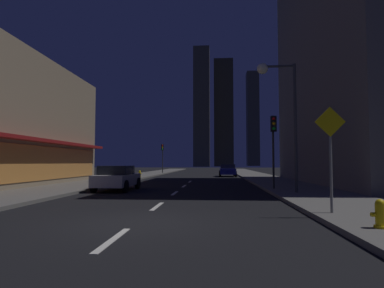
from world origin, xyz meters
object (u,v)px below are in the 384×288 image
fire_hydrant_far_left (140,174)px  pedestrian_crossing_sign (331,150)px  traffic_light_far_left (162,152)px  traffic_light_near_right (273,135)px  car_parked_near (117,178)px  street_lamp_right (278,95)px  car_parked_far (228,170)px  fire_hydrant_yellow_near (380,215)px

fire_hydrant_far_left → pedestrian_crossing_sign: (11.50, -24.14, 1.56)m
traffic_light_far_left → traffic_light_near_right: bearing=-68.4°
fire_hydrant_far_left → traffic_light_near_right: traffic_light_near_right is taller
car_parked_near → traffic_light_near_right: bearing=0.1°
car_parked_near → street_lamp_right: size_ratio=0.64×
car_parked_near → pedestrian_crossing_sign: bearing=-43.7°
traffic_light_far_left → pedestrian_crossing_sign: 38.19m
street_lamp_right → pedestrian_crossing_sign: 7.27m
car_parked_far → pedestrian_crossing_sign: (2.00, -28.26, 1.28)m
car_parked_far → street_lamp_right: size_ratio=0.64×
car_parked_far → traffic_light_near_right: traffic_light_near_right is taller
street_lamp_right → fire_hydrant_yellow_near: bearing=-86.6°
car_parked_near → traffic_light_near_right: 9.42m
fire_hydrant_far_left → street_lamp_right: (11.28, -17.54, 4.61)m
fire_hydrant_far_left → traffic_light_near_right: bearing=-53.4°
fire_hydrant_yellow_near → car_parked_near: bearing=130.9°
car_parked_far → traffic_light_far_left: traffic_light_far_left is taller
car_parked_far → street_lamp_right: (1.78, -21.67, 4.33)m
car_parked_near → traffic_light_near_right: (9.10, 0.02, 2.45)m
car_parked_far → fire_hydrant_yellow_near: bearing=-85.7°
car_parked_near → street_lamp_right: 10.20m
car_parked_near → fire_hydrant_yellow_near: bearing=-49.1°
traffic_light_far_left → street_lamp_right: size_ratio=0.64×
traffic_light_near_right → street_lamp_right: 2.90m
car_parked_near → traffic_light_far_left: (-1.90, 27.75, 2.45)m
car_parked_far → traffic_light_near_right: size_ratio=1.01×
fire_hydrant_far_left → traffic_light_far_left: size_ratio=0.16×
street_lamp_right → traffic_light_far_left: bearing=110.0°
street_lamp_right → pedestrian_crossing_sign: (0.22, -6.59, -3.05)m
fire_hydrant_yellow_near → traffic_light_near_right: size_ratio=0.16×
traffic_light_near_right → traffic_light_far_left: same height
fire_hydrant_yellow_near → fire_hydrant_far_left: same height
pedestrian_crossing_sign → car_parked_near: bearing=136.3°
fire_hydrant_far_left → street_lamp_right: street_lamp_right is taller
car_parked_near → fire_hydrant_far_left: 15.53m
traffic_light_far_left → car_parked_far: bearing=-42.3°
fire_hydrant_far_left → traffic_light_near_right: (11.40, -15.33, 2.74)m
car_parked_far → fire_hydrant_far_left: 10.36m
car_parked_near → fire_hydrant_yellow_near: (9.50, -10.98, -0.29)m
fire_hydrant_yellow_near → traffic_light_near_right: 11.35m
car_parked_far → fire_hydrant_yellow_near: (2.30, -30.46, -0.29)m
pedestrian_crossing_sign → traffic_light_near_right: bearing=90.7°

